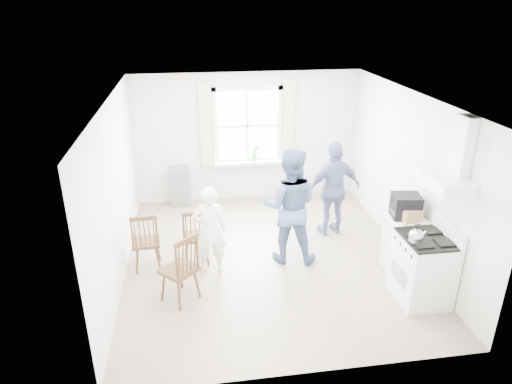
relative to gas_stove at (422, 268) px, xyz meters
name	(u,v)px	position (x,y,z in m)	size (l,w,h in m)	color
room_shell	(269,184)	(-1.91, 1.35, 0.82)	(4.62, 5.12, 2.64)	gray
window_assembly	(248,130)	(-1.91, 3.80, 0.98)	(1.88, 0.24, 1.70)	white
range_hood	(451,170)	(0.16, 0.00, 1.42)	(0.45, 0.76, 0.94)	white
shelf_unit	(180,186)	(-3.31, 3.68, -0.08)	(0.40, 0.30, 0.80)	slate
gas_stove	(422,268)	(0.00, 0.00, 0.00)	(0.68, 0.76, 1.12)	white
kettle	(416,236)	(-0.22, -0.09, 0.56)	(0.19, 0.19, 0.27)	silver
low_cabinet	(404,244)	(0.07, 0.70, -0.03)	(0.50, 0.55, 0.90)	white
stereo_stack	(406,206)	(0.03, 0.74, 0.59)	(0.44, 0.41, 0.35)	black
cardboard_box	(411,215)	(0.05, 0.61, 0.51)	(0.29, 0.21, 0.18)	#A98251
windsor_chair_a	(145,237)	(-3.80, 1.26, 0.11)	(0.44, 0.43, 0.97)	#432915
windsor_chair_b	(195,231)	(-3.05, 1.34, 0.10)	(0.41, 0.40, 0.95)	#432915
windsor_chair_c	(184,262)	(-3.23, 0.38, 0.15)	(0.61, 0.61, 1.04)	#432915
person_left	(209,230)	(-2.85, 1.13, 0.22)	(0.51, 0.51, 1.40)	white
person_mid	(289,206)	(-1.59, 1.30, 0.45)	(0.91, 0.91, 1.86)	#4F6493
person_right	(334,189)	(-0.65, 2.04, 0.36)	(0.99, 0.99, 1.69)	navy
potted_plant	(255,153)	(-1.77, 3.71, 0.53)	(0.18, 0.18, 0.32)	#306D33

